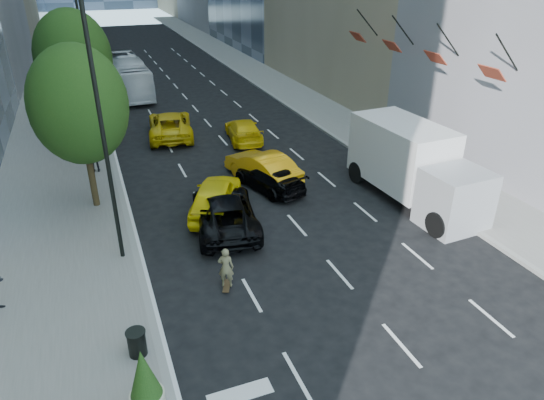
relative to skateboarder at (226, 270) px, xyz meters
name	(u,v)px	position (x,y,z in m)	size (l,w,h in m)	color
ground	(315,280)	(3.20, -0.71, -0.78)	(160.00, 160.00, 0.00)	black
sidewalk_left	(60,101)	(-5.80, 29.29, -0.70)	(6.00, 120.00, 0.15)	slate
sidewalk_right	(274,82)	(13.20, 29.29, -0.70)	(4.00, 120.00, 0.15)	slate
lamp_near	(105,116)	(-3.12, 3.29, 5.04)	(2.13, 0.22, 10.00)	black
lamp_far	(86,41)	(-3.12, 21.29, 5.04)	(2.13, 0.22, 10.00)	black
tree_near	(79,105)	(-4.00, 8.29, 4.19)	(4.20, 4.20, 7.46)	black
tree_mid	(73,57)	(-4.00, 18.29, 4.54)	(4.50, 4.50, 7.99)	black
tree_far	(72,39)	(-4.00, 31.29, 3.85)	(3.90, 3.90, 6.92)	black
traffic_signal	(81,31)	(-3.20, 39.29, 3.46)	(2.48, 0.53, 5.20)	black
facade_flags	(415,48)	(13.84, 9.29, 5.41)	(1.85, 13.30, 2.05)	black
skateboarder	(226,270)	(0.00, 0.00, 0.00)	(0.57, 0.37, 1.55)	#6B6342
black_sedan_lincoln	(225,211)	(1.20, 4.29, -0.01)	(2.55, 5.53, 1.54)	black
black_sedan_mercedes	(269,177)	(4.40, 7.29, -0.13)	(1.82, 4.47, 1.30)	black
taxi_a	(216,196)	(1.20, 5.79, 0.05)	(1.95, 4.84, 1.65)	yellow
taxi_b	(262,167)	(4.40, 8.29, 0.04)	(1.72, 4.93, 1.62)	orange
taxi_c	(170,125)	(1.20, 17.29, 0.04)	(2.72, 5.89, 1.64)	gold
taxi_d	(244,130)	(5.47, 14.79, -0.08)	(1.95, 4.79, 1.39)	yellow
city_bus	(128,76)	(0.00, 30.05, 0.74)	(2.54, 10.87, 3.03)	white
box_truck	(414,165)	(10.38, 3.63, 1.07)	(3.16, 7.72, 3.63)	silver
pedestrian_b	(94,157)	(-3.77, 12.47, 0.22)	(1.00, 0.42, 1.70)	black
trash_can	(137,343)	(-3.40, -2.34, -0.22)	(0.54, 0.54, 0.81)	black
planter_shrub	(145,385)	(-3.40, -4.60, 0.39)	(0.89, 0.89, 2.13)	beige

